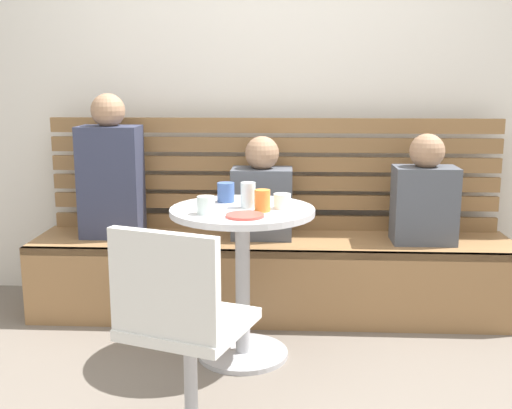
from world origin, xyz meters
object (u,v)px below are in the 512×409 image
(cup_mug_blue, at_px, (226,192))
(cafe_table, at_px, (243,254))
(booth_bench, at_px, (272,276))
(cup_tumbler_orange, at_px, (262,201))
(person_adult, at_px, (111,173))
(person_child_left, at_px, (425,195))
(plate_small, at_px, (245,216))
(cup_glass_tall, at_px, (248,195))
(cup_ceramic_white, at_px, (282,201))
(white_chair, at_px, (181,332))
(cup_glass_short, at_px, (206,205))
(person_child_middle, at_px, (262,194))

(cup_mug_blue, bearing_deg, cafe_table, -57.68)
(booth_bench, distance_m, cup_tumbler_orange, 0.86)
(person_adult, bearing_deg, person_child_left, -1.67)
(person_child_left, height_order, plate_small, person_child_left)
(cup_glass_tall, relative_size, cup_ceramic_white, 1.50)
(white_chair, distance_m, cup_glass_short, 0.75)
(cafe_table, relative_size, cup_tumbler_orange, 7.40)
(person_child_middle, xyz_separation_m, cup_tumbler_orange, (0.03, -0.69, 0.10))
(plate_small, bearing_deg, cup_tumbler_orange, 59.36)
(cup_tumbler_orange, distance_m, cup_glass_short, 0.26)
(cup_tumbler_orange, bearing_deg, cup_mug_blue, 131.50)
(booth_bench, height_order, cup_ceramic_white, cup_ceramic_white)
(white_chair, distance_m, person_child_left, 1.78)
(person_child_middle, distance_m, cup_tumbler_orange, 0.69)
(booth_bench, distance_m, cafe_table, 0.66)
(cafe_table, relative_size, person_child_middle, 1.28)
(cup_glass_short, bearing_deg, cup_ceramic_white, 21.43)
(white_chair, xyz_separation_m, person_adult, (-0.64, 1.42, 0.34))
(person_child_middle, height_order, cup_glass_tall, person_child_middle)
(cafe_table, distance_m, person_child_middle, 0.64)
(cup_tumbler_orange, bearing_deg, white_chair, -108.91)
(white_chair, bearing_deg, cup_ceramic_white, 67.02)
(person_child_left, xyz_separation_m, cup_ceramic_white, (-0.78, -0.56, 0.07))
(person_child_middle, xyz_separation_m, cup_ceramic_white, (0.12, -0.62, 0.08))
(cup_glass_short, bearing_deg, person_adult, 130.72)
(booth_bench, height_order, cup_mug_blue, cup_mug_blue)
(cafe_table, bearing_deg, plate_small, -82.36)
(booth_bench, bearing_deg, person_child_middle, 144.78)
(person_child_left, relative_size, cup_ceramic_white, 7.54)
(cup_glass_short, bearing_deg, cup_tumbler_orange, 14.72)
(white_chair, bearing_deg, cup_mug_blue, 86.02)
(cafe_table, height_order, cup_glass_tall, cup_glass_tall)
(cafe_table, bearing_deg, person_child_left, 30.16)
(person_child_middle, distance_m, cup_ceramic_white, 0.63)
(booth_bench, height_order, person_child_left, person_child_left)
(cafe_table, bearing_deg, cup_glass_short, -139.01)
(cafe_table, xyz_separation_m, cup_tumbler_orange, (0.10, -0.07, 0.27))
(cup_tumbler_orange, relative_size, cup_mug_blue, 1.05)
(person_child_left, height_order, cup_ceramic_white, person_child_left)
(cup_mug_blue, bearing_deg, cup_tumbler_orange, -48.50)
(booth_bench, relative_size, white_chair, 3.18)
(booth_bench, bearing_deg, person_adult, 177.91)
(cup_glass_tall, xyz_separation_m, plate_small, (-0.00, -0.20, -0.05))
(cup_glass_tall, height_order, cup_glass_short, cup_glass_tall)
(cafe_table, xyz_separation_m, person_child_left, (0.96, 0.56, 0.19))
(cafe_table, bearing_deg, cup_ceramic_white, -0.12)
(cup_glass_short, bearing_deg, booth_bench, 68.65)
(cafe_table, bearing_deg, cup_mug_blue, 122.32)
(cup_tumbler_orange, distance_m, plate_small, 0.15)
(cup_mug_blue, xyz_separation_m, plate_small, (0.12, -0.33, -0.04))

